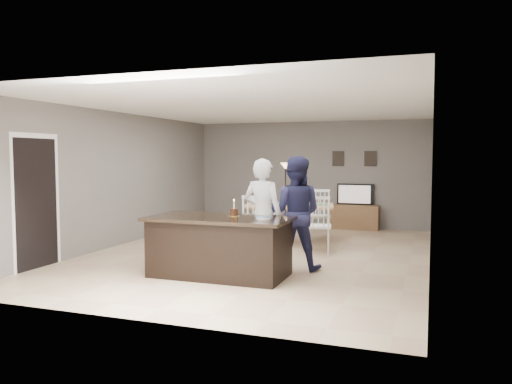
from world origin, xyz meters
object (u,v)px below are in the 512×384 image
(tv_console, at_px, (354,217))
(woman, at_px, (263,215))
(kitchen_island, at_px, (220,246))
(birthday_cake, at_px, (234,212))
(television, at_px, (355,194))
(dining_table, at_px, (289,211))
(plate_stack, at_px, (264,218))
(man, at_px, (295,213))
(floor_lamp, at_px, (285,178))

(tv_console, distance_m, woman, 5.10)
(kitchen_island, height_order, birthday_cake, birthday_cake)
(television, height_order, birthday_cake, birthday_cake)
(tv_console, distance_m, television, 0.57)
(kitchen_island, bearing_deg, dining_table, 84.81)
(television, relative_size, woman, 0.51)
(kitchen_island, xyz_separation_m, plate_stack, (0.71, -0.02, 0.46))
(man, bearing_deg, woman, 26.19)
(kitchen_island, distance_m, television, 5.78)
(tv_console, xyz_separation_m, woman, (-0.70, -5.02, 0.59))
(television, relative_size, birthday_cake, 3.54)
(kitchen_island, distance_m, man, 1.33)
(floor_lamp, bearing_deg, woman, -78.77)
(woman, height_order, floor_lamp, woman)
(woman, relative_size, dining_table, 0.78)
(dining_table, height_order, floor_lamp, floor_lamp)
(man, relative_size, dining_table, 0.80)
(man, distance_m, plate_stack, 0.87)
(television, xyz_separation_m, plate_stack, (-0.49, -5.66, 0.06))
(kitchen_island, distance_m, plate_stack, 0.85)
(birthday_cake, relative_size, floor_lamp, 0.16)
(woman, bearing_deg, dining_table, -75.64)
(woman, height_order, plate_stack, woman)
(kitchen_island, bearing_deg, floor_lamp, 93.83)
(man, bearing_deg, floor_lamp, -76.69)
(birthday_cake, bearing_deg, man, 40.50)
(man, height_order, birthday_cake, man)
(television, bearing_deg, man, 87.03)
(kitchen_island, relative_size, woman, 1.21)
(kitchen_island, distance_m, birthday_cake, 0.56)
(tv_console, bearing_deg, birthday_cake, -100.76)
(birthday_cake, relative_size, dining_table, 0.11)
(man, bearing_deg, tv_console, -97.96)
(dining_table, xyz_separation_m, floor_lamp, (-0.58, 1.70, 0.60))
(television, height_order, woman, woman)
(man, xyz_separation_m, plate_stack, (-0.24, -0.84, 0.01))
(television, xyz_separation_m, birthday_cake, (-1.03, -5.48, 0.10))
(tv_console, relative_size, dining_table, 0.53)
(tv_console, relative_size, television, 1.31)
(man, height_order, plate_stack, man)
(birthday_cake, bearing_deg, woman, 50.04)
(television, distance_m, floor_lamp, 1.86)
(tv_console, relative_size, man, 0.66)
(woman, bearing_deg, kitchen_island, 56.40)
(tv_console, height_order, television, television)
(television, distance_m, birthday_cake, 5.58)
(woman, xyz_separation_m, plate_stack, (0.20, -0.57, 0.03))
(kitchen_island, bearing_deg, man, 40.83)
(kitchen_island, height_order, tv_console, kitchen_island)
(birthday_cake, bearing_deg, tv_console, 79.24)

